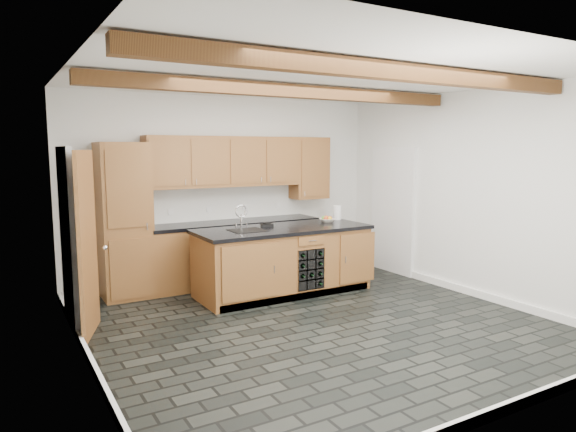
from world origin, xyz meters
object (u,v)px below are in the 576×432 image
at_px(fruit_bowl, 327,220).
at_px(paper_towel, 337,213).
at_px(island, 284,260).
at_px(kitchen_scale, 267,225).

height_order(fruit_bowl, paper_towel, paper_towel).
xyz_separation_m(fruit_bowl, paper_towel, (0.30, 0.15, 0.08)).
relative_size(fruit_bowl, paper_towel, 1.04).
height_order(island, fruit_bowl, fruit_bowl).
relative_size(kitchen_scale, fruit_bowl, 0.85).
bearing_deg(fruit_bowl, island, -170.41).
xyz_separation_m(island, fruit_bowl, (0.82, 0.14, 0.49)).
relative_size(island, fruit_bowl, 11.04).
bearing_deg(paper_towel, kitchen_scale, -175.83).
distance_m(fruit_bowl, paper_towel, 0.34).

